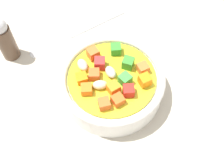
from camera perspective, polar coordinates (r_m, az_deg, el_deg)
ground_plane at (r=49.67cm, az=0.00°, el=-2.04°), size 140.00×140.00×2.00cm
soup_bowl_main at (r=46.39cm, az=-0.01°, el=0.23°), size 17.00×17.00×6.22cm
spoon at (r=56.33cm, az=-7.28°, el=10.07°), size 5.51×20.70×0.88cm
pepper_shaker at (r=52.99cm, az=-20.69°, el=8.45°), size 3.09×3.09×8.96cm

